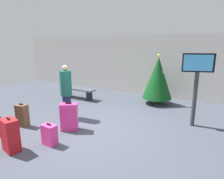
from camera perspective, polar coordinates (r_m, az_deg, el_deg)
The scene contains 10 objects.
ground_plane at distance 5.59m, azimuth -7.91°, elevation -12.03°, with size 16.00×16.00×0.00m, color #424754.
back_wall at distance 9.33m, azimuth 10.29°, elevation 7.10°, with size 16.00×0.20×2.83m, color beige.
holiday_tree at distance 7.88m, azimuth 13.62°, elevation 3.43°, with size 1.19×1.19×2.04m.
flight_info_kiosk at distance 5.94m, azimuth 24.21°, elevation 3.57°, with size 0.84×0.36×2.16m.
waiting_bench at distance 8.69m, azimuth -10.19°, elevation -0.34°, with size 1.68×0.44×0.48m.
traveller_0 at distance 6.37m, azimuth -13.65°, elevation -0.32°, with size 0.49×0.49×1.76m.
suitcase_0 at distance 6.28m, azimuth -25.41°, elevation -7.09°, with size 0.36×0.28×0.70m.
suitcase_2 at distance 4.96m, azimuth -18.33°, elevation -12.80°, with size 0.38×0.24×0.55m.
suitcase_5 at distance 5.55m, azimuth -12.76°, elevation -8.05°, with size 0.54×0.47×0.82m.
suitcase_6 at distance 4.97m, azimuth -28.31°, elevation -12.04°, with size 0.48×0.36×0.81m.
Camera 1 is at (3.17, -3.95, 2.37)m, focal length 30.33 mm.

